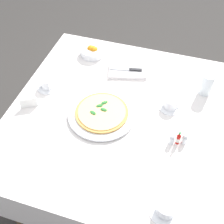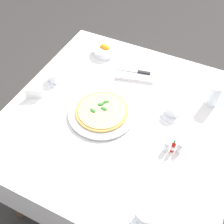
% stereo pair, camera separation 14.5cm
% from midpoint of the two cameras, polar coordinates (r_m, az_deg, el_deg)
% --- Properties ---
extents(ground_plane, '(8.00, 8.00, 0.00)m').
position_cam_midpoint_polar(ground_plane, '(2.09, -0.56, -13.89)').
color(ground_plane, '#33302D').
extents(dining_table, '(1.17, 1.17, 0.75)m').
position_cam_midpoint_polar(dining_table, '(1.57, -0.73, -3.56)').
color(dining_table, white).
rests_on(dining_table, ground_plane).
extents(pizza_plate, '(0.35, 0.35, 0.02)m').
position_cam_midpoint_polar(pizza_plate, '(1.46, -4.91, -0.52)').
color(pizza_plate, white).
rests_on(pizza_plate, dining_table).
extents(pizza, '(0.27, 0.27, 0.02)m').
position_cam_midpoint_polar(pizza, '(1.45, -4.95, -0.15)').
color(pizza, '#C68E47').
rests_on(pizza, pizza_plate).
extents(coffee_cup_back_corner, '(0.13, 0.13, 0.06)m').
position_cam_midpoint_polar(coffee_cup_back_corner, '(1.18, 7.15, -19.03)').
color(coffee_cup_back_corner, white).
rests_on(coffee_cup_back_corner, dining_table).
extents(coffee_cup_far_left, '(0.13, 0.13, 0.06)m').
position_cam_midpoint_polar(coffee_cup_far_left, '(1.50, 9.12, 1.61)').
color(coffee_cup_far_left, white).
rests_on(coffee_cup_far_left, dining_table).
extents(coffee_cup_center_back, '(0.13, 0.13, 0.06)m').
position_cam_midpoint_polar(coffee_cup_center_back, '(1.64, -15.35, 5.45)').
color(coffee_cup_center_back, white).
rests_on(coffee_cup_center_back, dining_table).
extents(water_glass_near_right, '(0.07, 0.07, 0.13)m').
position_cam_midpoint_polar(water_glass_near_right, '(1.60, 16.05, 5.02)').
color(water_glass_near_right, white).
rests_on(water_glass_near_right, dining_table).
extents(napkin_folded, '(0.25, 0.18, 0.02)m').
position_cam_midpoint_polar(napkin_folded, '(1.69, 0.65, 8.13)').
color(napkin_folded, white).
rests_on(napkin_folded, dining_table).
extents(dinner_knife, '(0.19, 0.06, 0.01)m').
position_cam_midpoint_polar(dinner_knife, '(1.68, 0.56, 8.49)').
color(dinner_knife, silver).
rests_on(dinner_knife, napkin_folded).
extents(citrus_bowl, '(0.15, 0.15, 0.06)m').
position_cam_midpoint_polar(citrus_bowl, '(1.82, -6.32, 11.99)').
color(citrus_bowl, white).
rests_on(citrus_bowl, dining_table).
extents(hot_sauce_bottle, '(0.02, 0.02, 0.08)m').
position_cam_midpoint_polar(hot_sauce_bottle, '(1.35, 10.26, -5.48)').
color(hot_sauce_bottle, '#B7140F').
rests_on(hot_sauce_bottle, dining_table).
extents(salt_shaker, '(0.03, 0.03, 0.06)m').
position_cam_midpoint_polar(salt_shaker, '(1.35, 8.97, -5.77)').
color(salt_shaker, white).
rests_on(salt_shaker, dining_table).
extents(pepper_shaker, '(0.03, 0.03, 0.06)m').
position_cam_midpoint_polar(pepper_shaker, '(1.36, 11.44, -5.64)').
color(pepper_shaker, white).
rests_on(pepper_shaker, dining_table).
extents(menu_card, '(0.08, 0.05, 0.06)m').
position_cam_midpoint_polar(menu_card, '(1.56, -19.04, 1.54)').
color(menu_card, white).
rests_on(menu_card, dining_table).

